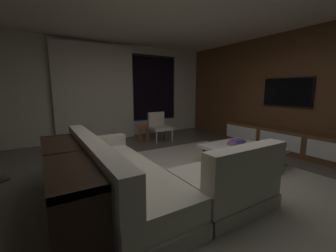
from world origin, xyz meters
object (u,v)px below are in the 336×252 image
at_px(book_stack_on_coffee_table, 237,143).
at_px(console_table_behind_couch, 66,181).
at_px(coffee_table, 241,156).
at_px(media_console, 286,142).
at_px(accent_chair_near_window, 159,125).
at_px(mounted_tv, 287,92).
at_px(side_stool, 143,129).
at_px(sectional_couch, 147,179).

xyz_separation_m(book_stack_on_coffee_table, console_table_behind_couch, (-2.98, -0.21, 0.01)).
distance_m(coffee_table, media_console, 1.55).
height_order(media_console, console_table_behind_couch, console_table_behind_couch).
height_order(coffee_table, media_console, media_console).
height_order(book_stack_on_coffee_table, media_console, media_console).
xyz_separation_m(accent_chair_near_window, mounted_tv, (2.06, -2.33, 0.92)).
relative_size(coffee_table, media_console, 0.37).
relative_size(accent_chair_near_window, console_table_behind_couch, 0.37).
height_order(coffee_table, mounted_tv, mounted_tv).
bearing_deg(side_stool, mounted_tv, -42.17).
distance_m(sectional_couch, book_stack_on_coffee_table, 2.10).
xyz_separation_m(accent_chair_near_window, console_table_behind_couch, (-2.64, -2.64, -0.01)).
relative_size(accent_chair_near_window, media_console, 0.25).
relative_size(sectional_couch, accent_chair_near_window, 3.21).
distance_m(coffee_table, side_stool, 2.67).
relative_size(side_stool, media_console, 0.15).
xyz_separation_m(book_stack_on_coffee_table, media_console, (1.54, -0.09, -0.16)).
relative_size(coffee_table, mounted_tv, 1.04).
height_order(accent_chair_near_window, console_table_behind_couch, accent_chair_near_window).
height_order(coffee_table, console_table_behind_couch, console_table_behind_couch).
distance_m(book_stack_on_coffee_table, side_stool, 2.55).
distance_m(side_stool, media_console, 3.45).
bearing_deg(coffee_table, accent_chair_near_window, 97.50).
height_order(side_stool, media_console, media_console).
xyz_separation_m(book_stack_on_coffee_table, mounted_tv, (1.72, 0.10, 0.94)).
bearing_deg(mounted_tv, sectional_couch, -173.25).
bearing_deg(media_console, coffee_table, -179.15).
bearing_deg(accent_chair_near_window, console_table_behind_couch, -134.91).
xyz_separation_m(mounted_tv, console_table_behind_couch, (-4.70, -0.32, -0.93)).
height_order(coffee_table, side_stool, side_stool).
bearing_deg(coffee_table, book_stack_on_coffee_table, 86.50).
bearing_deg(book_stack_on_coffee_table, accent_chair_near_window, 98.02).
height_order(media_console, mounted_tv, mounted_tv).
bearing_deg(side_stool, console_table_behind_couch, -129.23).
height_order(book_stack_on_coffee_table, accent_chair_near_window, accent_chair_near_window).
height_order(book_stack_on_coffee_table, mounted_tv, mounted_tv).
distance_m(media_console, console_table_behind_couch, 4.52).
bearing_deg(book_stack_on_coffee_table, sectional_couch, -170.55).
xyz_separation_m(side_stool, mounted_tv, (2.55, -2.31, 0.98)).
bearing_deg(side_stool, accent_chair_near_window, 1.81).
height_order(book_stack_on_coffee_table, console_table_behind_couch, console_table_behind_couch).
bearing_deg(coffee_table, sectional_couch, -173.70).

